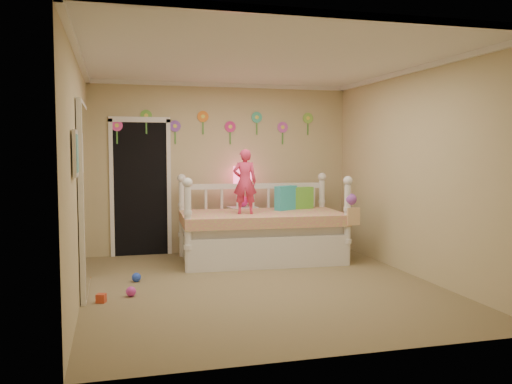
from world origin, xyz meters
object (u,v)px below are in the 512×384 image
object	(u,v)px
child	(245,182)
table_lamp	(243,180)
daybed	(261,217)
nightstand	(243,229)

from	to	relation	value
child	table_lamp	world-z (taller)	child
daybed	child	size ratio (longest dim) A/B	2.57
daybed	table_lamp	xyz separation A→B (m)	(-0.11, 0.69, 0.50)
nightstand	table_lamp	world-z (taller)	table_lamp
nightstand	daybed	bearing A→B (deg)	-85.14
child	table_lamp	size ratio (longest dim) A/B	1.44
daybed	table_lamp	bearing A→B (deg)	102.07
child	nightstand	bearing A→B (deg)	-89.33
child	nightstand	xyz separation A→B (m)	(0.16, 0.80, -0.79)
table_lamp	nightstand	bearing A→B (deg)	0.00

